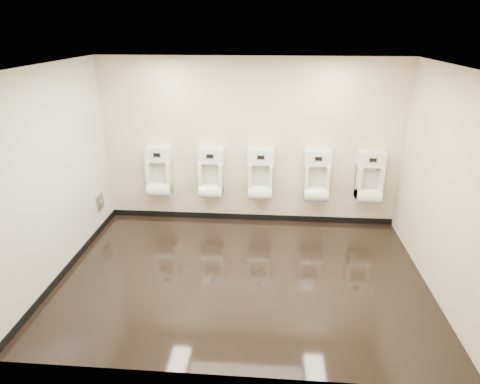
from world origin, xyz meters
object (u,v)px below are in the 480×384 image
object	(u,v)px
access_panel	(100,202)
urinal_1	(211,177)
urinal_4	(369,181)
urinal_0	(159,175)
urinal_2	(260,178)
urinal_3	(316,179)

from	to	relation	value
access_panel	urinal_1	bearing A→B (deg)	12.34
urinal_4	urinal_0	bearing A→B (deg)	180.00
urinal_0	urinal_4	xyz separation A→B (m)	(3.53, 0.00, 0.00)
access_panel	urinal_2	bearing A→B (deg)	8.53
urinal_0	urinal_3	xyz separation A→B (m)	(2.66, 0.00, 0.00)
access_panel	urinal_2	xyz separation A→B (m)	(2.67, 0.40, 0.36)
access_panel	urinal_4	bearing A→B (deg)	5.12
urinal_2	urinal_3	size ratio (longest dim) A/B	1.00
urinal_0	urinal_2	size ratio (longest dim) A/B	1.00
urinal_1	urinal_4	xyz separation A→B (m)	(2.64, 0.00, 0.00)
urinal_0	urinal_1	size ratio (longest dim) A/B	1.00
urinal_2	urinal_4	world-z (taller)	same
urinal_3	urinal_4	size ratio (longest dim) A/B	1.00
urinal_0	urinal_4	bearing A→B (deg)	0.00
urinal_3	urinal_1	bearing A→B (deg)	180.00
urinal_1	urinal_3	bearing A→B (deg)	0.00
urinal_1	urinal_3	distance (m)	1.77
urinal_1	urinal_2	distance (m)	0.84
urinal_4	urinal_1	bearing A→B (deg)	180.00
access_panel	urinal_2	size ratio (longest dim) A/B	0.30
urinal_2	urinal_0	bearing A→B (deg)	180.00
urinal_0	urinal_3	bearing A→B (deg)	0.00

